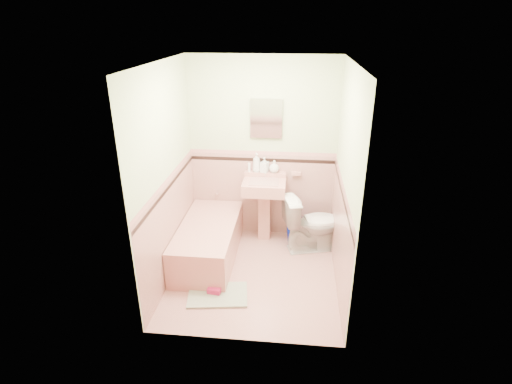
# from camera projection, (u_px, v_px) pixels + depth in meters

# --- Properties ---
(floor) EXTENTS (2.20, 2.20, 0.00)m
(floor) POSITION_uv_depth(u_px,v_px,m) (254.00, 274.00, 4.92)
(floor) COLOR tan
(floor) RESTS_ON ground
(ceiling) EXTENTS (2.20, 2.20, 0.00)m
(ceiling) POSITION_uv_depth(u_px,v_px,m) (253.00, 62.00, 3.93)
(ceiling) COLOR white
(ceiling) RESTS_ON ground
(wall_back) EXTENTS (2.50, 0.00, 2.50)m
(wall_back) POSITION_uv_depth(u_px,v_px,m) (262.00, 150.00, 5.43)
(wall_back) COLOR #F8E5CA
(wall_back) RESTS_ON ground
(wall_front) EXTENTS (2.50, 0.00, 2.50)m
(wall_front) POSITION_uv_depth(u_px,v_px,m) (240.00, 228.00, 3.42)
(wall_front) COLOR #F8E5CA
(wall_front) RESTS_ON ground
(wall_left) EXTENTS (0.00, 2.50, 2.50)m
(wall_left) POSITION_uv_depth(u_px,v_px,m) (166.00, 177.00, 4.52)
(wall_left) COLOR #F8E5CA
(wall_left) RESTS_ON ground
(wall_right) EXTENTS (0.00, 2.50, 2.50)m
(wall_right) POSITION_uv_depth(u_px,v_px,m) (345.00, 184.00, 4.33)
(wall_right) COLOR #F8E5CA
(wall_right) RESTS_ON ground
(wainscot_back) EXTENTS (2.00, 0.00, 2.00)m
(wainscot_back) POSITION_uv_depth(u_px,v_px,m) (262.00, 194.00, 5.68)
(wainscot_back) COLOR tan
(wainscot_back) RESTS_ON ground
(wainscot_front) EXTENTS (2.00, 0.00, 2.00)m
(wainscot_front) POSITION_uv_depth(u_px,v_px,m) (241.00, 289.00, 3.69)
(wainscot_front) COLOR tan
(wainscot_front) RESTS_ON ground
(wainscot_left) EXTENTS (0.00, 2.20, 2.20)m
(wainscot_left) POSITION_uv_depth(u_px,v_px,m) (172.00, 228.00, 4.78)
(wainscot_left) COLOR tan
(wainscot_left) RESTS_ON ground
(wainscot_right) EXTENTS (0.00, 2.20, 2.20)m
(wainscot_right) POSITION_uv_depth(u_px,v_px,m) (339.00, 236.00, 4.59)
(wainscot_right) COLOR tan
(wainscot_right) RESTS_ON ground
(accent_back) EXTENTS (2.00, 0.00, 2.00)m
(accent_back) POSITION_uv_depth(u_px,v_px,m) (262.00, 160.00, 5.46)
(accent_back) COLOR black
(accent_back) RESTS_ON ground
(accent_front) EXTENTS (2.00, 0.00, 2.00)m
(accent_front) POSITION_uv_depth(u_px,v_px,m) (240.00, 240.00, 3.49)
(accent_front) COLOR black
(accent_front) RESTS_ON ground
(accent_left) EXTENTS (0.00, 2.20, 2.20)m
(accent_left) POSITION_uv_depth(u_px,v_px,m) (169.00, 188.00, 4.57)
(accent_left) COLOR black
(accent_left) RESTS_ON ground
(accent_right) EXTENTS (0.00, 2.20, 2.20)m
(accent_right) POSITION_uv_depth(u_px,v_px,m) (342.00, 195.00, 4.39)
(accent_right) COLOR black
(accent_right) RESTS_ON ground
(cap_back) EXTENTS (2.00, 0.00, 2.00)m
(cap_back) POSITION_uv_depth(u_px,v_px,m) (262.00, 153.00, 5.42)
(cap_back) COLOR tan
(cap_back) RESTS_ON ground
(cap_front) EXTENTS (2.00, 0.00, 2.00)m
(cap_front) POSITION_uv_depth(u_px,v_px,m) (240.00, 230.00, 3.45)
(cap_front) COLOR tan
(cap_front) RESTS_ON ground
(cap_left) EXTENTS (0.00, 2.20, 2.20)m
(cap_left) POSITION_uv_depth(u_px,v_px,m) (168.00, 179.00, 4.53)
(cap_left) COLOR tan
(cap_left) RESTS_ON ground
(cap_right) EXTENTS (0.00, 2.20, 2.20)m
(cap_right) POSITION_uv_depth(u_px,v_px,m) (343.00, 186.00, 4.35)
(cap_right) COLOR tan
(cap_right) RESTS_ON ground
(bathtub) EXTENTS (0.70, 1.50, 0.45)m
(bathtub) POSITION_uv_depth(u_px,v_px,m) (209.00, 242.00, 5.19)
(bathtub) COLOR tan
(bathtub) RESTS_ON floor
(tub_faucet) EXTENTS (0.04, 0.12, 0.04)m
(tub_faucet) POSITION_uv_depth(u_px,v_px,m) (218.00, 192.00, 5.69)
(tub_faucet) COLOR silver
(tub_faucet) RESTS_ON wall_back
(sink) EXTENTS (0.57, 0.48, 0.90)m
(sink) POSITION_uv_depth(u_px,v_px,m) (264.00, 211.00, 5.52)
(sink) COLOR tan
(sink) RESTS_ON floor
(sink_faucet) EXTENTS (0.02, 0.02, 0.10)m
(sink_faucet) POSITION_uv_depth(u_px,v_px,m) (265.00, 174.00, 5.45)
(sink_faucet) COLOR silver
(sink_faucet) RESTS_ON sink
(medicine_cabinet) EXTENTS (0.40, 0.04, 0.50)m
(medicine_cabinet) POSITION_uv_depth(u_px,v_px,m) (266.00, 118.00, 5.22)
(medicine_cabinet) COLOR white
(medicine_cabinet) RESTS_ON wall_back
(soap_dish) EXTENTS (0.13, 0.07, 0.04)m
(soap_dish) POSITION_uv_depth(u_px,v_px,m) (296.00, 173.00, 5.47)
(soap_dish) COLOR tan
(soap_dish) RESTS_ON wall_back
(soap_bottle_left) EXTENTS (0.13, 0.14, 0.27)m
(soap_bottle_left) POSITION_uv_depth(u_px,v_px,m) (256.00, 163.00, 5.44)
(soap_bottle_left) COLOR #B2B2B2
(soap_bottle_left) RESTS_ON sink
(soap_bottle_mid) EXTENTS (0.12, 0.13, 0.21)m
(soap_bottle_mid) POSITION_uv_depth(u_px,v_px,m) (264.00, 165.00, 5.44)
(soap_bottle_mid) COLOR #B2B2B2
(soap_bottle_mid) RESTS_ON sink
(soap_bottle_right) EXTENTS (0.14, 0.14, 0.17)m
(soap_bottle_right) POSITION_uv_depth(u_px,v_px,m) (274.00, 166.00, 5.44)
(soap_bottle_right) COLOR #B2B2B2
(soap_bottle_right) RESTS_ON sink
(tube) EXTENTS (0.04, 0.04, 0.12)m
(tube) POSITION_uv_depth(u_px,v_px,m) (249.00, 167.00, 5.48)
(tube) COLOR white
(tube) RESTS_ON sink
(toilet) EXTENTS (0.85, 0.63, 0.78)m
(toilet) POSITION_uv_depth(u_px,v_px,m) (312.00, 223.00, 5.33)
(toilet) COLOR white
(toilet) RESTS_ON floor
(bucket) EXTENTS (0.32, 0.32, 0.28)m
(bucket) POSITION_uv_depth(u_px,v_px,m) (296.00, 232.00, 5.60)
(bucket) COLOR #061EBC
(bucket) RESTS_ON floor
(bath_mat) EXTENTS (0.72, 0.53, 0.03)m
(bath_mat) POSITION_uv_depth(u_px,v_px,m) (218.00, 295.00, 4.54)
(bath_mat) COLOR gray
(bath_mat) RESTS_ON floor
(shoe) EXTENTS (0.16, 0.09, 0.06)m
(shoe) POSITION_uv_depth(u_px,v_px,m) (214.00, 291.00, 4.53)
(shoe) COLOR #BF1E59
(shoe) RESTS_ON bath_mat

